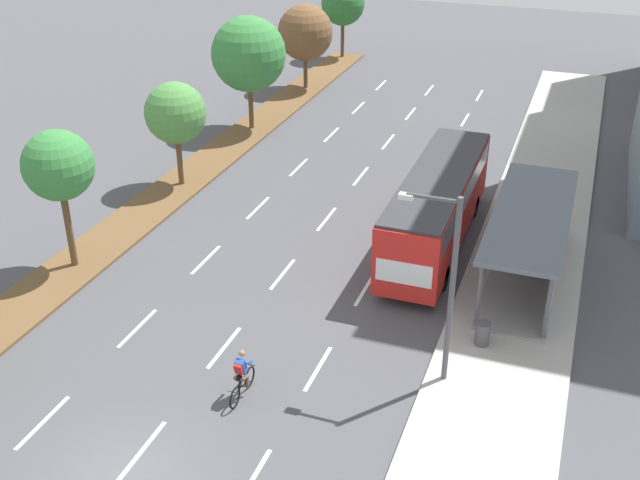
% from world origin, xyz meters
% --- Properties ---
extents(ground_plane, '(140.00, 140.00, 0.00)m').
position_xyz_m(ground_plane, '(0.00, 0.00, 0.00)').
color(ground_plane, '#4C4C51').
extents(median_strip, '(2.60, 52.00, 0.12)m').
position_xyz_m(median_strip, '(-8.30, 20.00, 0.06)').
color(median_strip, brown).
rests_on(median_strip, ground).
extents(sidewalk_right, '(4.50, 52.00, 0.15)m').
position_xyz_m(sidewalk_right, '(9.25, 20.00, 0.07)').
color(sidewalk_right, '#ADAAA3').
rests_on(sidewalk_right, ground).
extents(lane_divider_left, '(0.14, 45.48, 0.01)m').
position_xyz_m(lane_divider_left, '(-3.50, 17.24, 0.00)').
color(lane_divider_left, white).
rests_on(lane_divider_left, ground).
extents(lane_divider_center, '(0.14, 45.48, 0.01)m').
position_xyz_m(lane_divider_center, '(0.00, 17.24, 0.00)').
color(lane_divider_center, white).
rests_on(lane_divider_center, ground).
extents(lane_divider_right, '(0.14, 45.48, 0.01)m').
position_xyz_m(lane_divider_right, '(3.50, 17.24, 0.00)').
color(lane_divider_right, white).
rests_on(lane_divider_right, ground).
extents(bus_shelter, '(2.90, 9.50, 2.86)m').
position_xyz_m(bus_shelter, '(9.53, 14.86, 1.87)').
color(bus_shelter, gray).
rests_on(bus_shelter, sidewalk_right).
extents(bus, '(2.54, 11.29, 3.37)m').
position_xyz_m(bus, '(5.25, 16.49, 2.07)').
color(bus, red).
rests_on(bus, ground).
extents(cyclist, '(0.46, 1.82, 1.71)m').
position_xyz_m(cyclist, '(1.73, 4.34, 0.79)').
color(cyclist, black).
rests_on(cyclist, ground).
extents(median_tree_second, '(2.80, 2.80, 5.81)m').
position_xyz_m(median_tree_second, '(-8.32, 9.51, 4.50)').
color(median_tree_second, brown).
rests_on(median_tree_second, median_strip).
extents(median_tree_third, '(3.02, 3.02, 5.24)m').
position_xyz_m(median_tree_third, '(-8.22, 18.35, 3.83)').
color(median_tree_third, brown).
rests_on(median_tree_third, median_strip).
extents(median_tree_fourth, '(4.35, 4.35, 6.64)m').
position_xyz_m(median_tree_fourth, '(-8.33, 27.19, 4.58)').
color(median_tree_fourth, brown).
rests_on(median_tree_fourth, median_strip).
extents(median_tree_fifth, '(3.76, 3.76, 5.69)m').
position_xyz_m(median_tree_fifth, '(-8.22, 36.04, 3.92)').
color(median_tree_fifth, brown).
rests_on(median_tree_fifth, median_strip).
extents(median_tree_farthest, '(3.38, 3.38, 5.82)m').
position_xyz_m(median_tree_farthest, '(-8.47, 44.88, 4.23)').
color(median_tree_farthest, brown).
rests_on(median_tree_farthest, median_strip).
extents(streetlight, '(1.91, 0.24, 6.50)m').
position_xyz_m(streetlight, '(7.42, 7.28, 3.89)').
color(streetlight, '#4C4C51').
rests_on(streetlight, sidewalk_right).
extents(trash_bin, '(0.52, 0.52, 0.85)m').
position_xyz_m(trash_bin, '(8.45, 9.59, 0.57)').
color(trash_bin, '#4C4C51').
rests_on(trash_bin, sidewalk_right).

